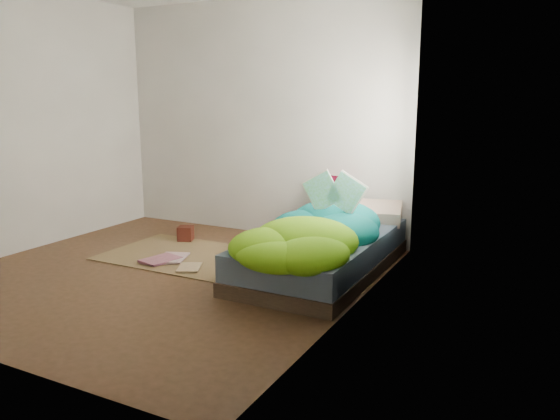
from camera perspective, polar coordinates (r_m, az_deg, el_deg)
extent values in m
cube|color=#432D19|center=(4.98, -12.06, -6.57)|extent=(3.50, 3.50, 0.00)
cube|color=beige|center=(6.18, -2.14, 9.49)|extent=(3.50, 0.04, 2.60)
cube|color=beige|center=(6.01, -25.76, 8.29)|extent=(0.04, 3.50, 2.60)
cube|color=beige|center=(3.86, 7.84, 8.04)|extent=(0.04, 3.50, 2.60)
cube|color=white|center=(4.71, 11.45, 9.79)|extent=(0.01, 1.00, 1.20)
cube|color=#34291C|center=(4.94, 4.46, -5.75)|extent=(1.00, 2.00, 0.12)
cube|color=#4C5A7B|center=(4.89, 4.49, -3.85)|extent=(0.98, 1.96, 0.22)
cube|color=brown|center=(5.48, -9.63, -4.72)|extent=(1.60, 1.10, 0.01)
cube|color=beige|center=(5.51, 9.20, -0.25)|extent=(0.72, 0.53, 0.14)
cube|color=#470416|center=(5.67, 5.59, 1.51)|extent=(0.42, 0.21, 0.40)
cube|color=#3D150E|center=(6.01, -9.84, -2.42)|extent=(0.20, 0.20, 0.15)
imported|color=beige|center=(5.39, -12.41, -4.90)|extent=(0.35, 0.41, 0.03)
imported|color=#B46885|center=(5.40, -13.21, -4.86)|extent=(0.33, 0.39, 0.03)
imported|color=tan|center=(5.06, -10.56, -5.94)|extent=(0.30, 0.33, 0.02)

